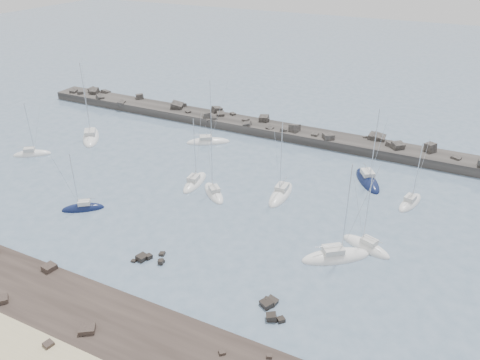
# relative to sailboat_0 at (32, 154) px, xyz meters

# --- Properties ---
(ground) EXTENTS (400.00, 400.00, 0.00)m
(ground) POSITION_rel_sailboat_0_xyz_m (43.82, -7.37, -0.14)
(ground) COLOR slate
(ground) RESTS_ON ground
(rock_shelf) EXTENTS (140.00, 12.33, 1.85)m
(rock_shelf) POSITION_rel_sailboat_0_xyz_m (44.07, -29.35, -0.13)
(rock_shelf) COLOR #2B211D
(rock_shelf) RESTS_ON ground
(rock_cluster_near) EXTENTS (4.25, 3.68, 1.25)m
(rock_cluster_near) POSITION_rel_sailboat_0_xyz_m (39.55, -16.62, 0.01)
(rock_cluster_near) COLOR black
(rock_cluster_near) RESTS_ON ground
(rock_cluster_far) EXTENTS (3.89, 3.83, 1.51)m
(rock_cluster_far) POSITION_rel_sailboat_0_xyz_m (57.36, -17.82, -0.08)
(rock_cluster_far) COLOR black
(rock_cluster_far) RESTS_ON ground
(breakwater) EXTENTS (115.00, 7.14, 5.00)m
(breakwater) POSITION_rel_sailboat_0_xyz_m (36.20, 30.64, 0.17)
(breakwater) COLOR #2D2A28
(breakwater) RESTS_ON ground
(sailboat_0) EXTENTS (6.90, 5.92, 11.22)m
(sailboat_0) POSITION_rel_sailboat_0_xyz_m (0.00, 0.00, 0.00)
(sailboat_0) COLOR white
(sailboat_0) RESTS_ON ground
(sailboat_1) EXTENTS (9.21, 10.25, 16.65)m
(sailboat_1) POSITION_rel_sailboat_0_xyz_m (4.32, 11.47, 0.02)
(sailboat_1) COLOR white
(sailboat_1) RESTS_ON ground
(sailboat_2) EXTENTS (6.29, 5.40, 10.34)m
(sailboat_2) POSITION_rel_sailboat_0_xyz_m (22.96, -10.88, 0.01)
(sailboat_2) COLOR #0F183F
(sailboat_2) RESTS_ON ground
(sailboat_3) EXTENTS (3.30, 8.06, 12.51)m
(sailboat_3) POSITION_rel_sailboat_0_xyz_m (34.10, 3.97, 0.01)
(sailboat_3) COLOR white
(sailboat_3) RESTS_ON ground
(sailboat_4) EXTENTS (8.94, 7.00, 13.83)m
(sailboat_4) POSITION_rel_sailboat_0_xyz_m (27.40, 20.24, -0.01)
(sailboat_4) COLOR white
(sailboat_4) RESTS_ON ground
(sailboat_5) EXTENTS (6.92, 6.73, 11.75)m
(sailboat_5) POSITION_rel_sailboat_0_xyz_m (38.77, 2.28, -0.00)
(sailboat_5) COLOR white
(sailboat_5) RESTS_ON ground
(sailboat_6) EXTENTS (3.09, 8.88, 13.93)m
(sailboat_6) POSITION_rel_sailboat_0_xyz_m (48.77, 6.74, 0.01)
(sailboat_6) COLOR white
(sailboat_6) RESTS_ON ground
(sailboat_7) EXTENTS (9.19, 7.97, 14.78)m
(sailboat_7) POSITION_rel_sailboat_0_xyz_m (61.43, -5.47, 0.01)
(sailboat_7) COLOR white
(sailboat_7) RESTS_ON ground
(sailboat_8) EXTENTS (7.17, 9.28, 14.53)m
(sailboat_8) POSITION_rel_sailboat_0_xyz_m (60.33, 17.85, 0.01)
(sailboat_8) COLOR #0F183F
(sailboat_8) RESTS_ON ground
(sailboat_9) EXTENTS (7.60, 4.59, 11.68)m
(sailboat_9) POSITION_rel_sailboat_0_xyz_m (64.51, -1.40, 0.01)
(sailboat_9) COLOR white
(sailboat_9) RESTS_ON ground
(sailboat_10) EXTENTS (3.84, 7.33, 11.28)m
(sailboat_10) POSITION_rel_sailboat_0_xyz_m (68.05, 13.35, 0.00)
(sailboat_10) COLOR white
(sailboat_10) RESTS_ON ground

